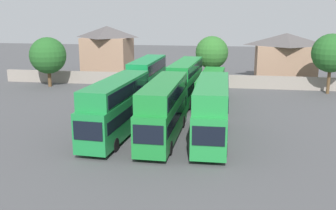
% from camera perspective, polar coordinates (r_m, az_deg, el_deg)
% --- Properties ---
extents(ground, '(140.00, 140.00, 0.00)m').
position_cam_1_polar(ground, '(51.24, 2.61, 1.51)').
color(ground, '#4C4C4F').
extents(depot_boundary_wall, '(56.00, 0.50, 1.80)m').
position_cam_1_polar(depot_boundary_wall, '(56.44, 3.24, 3.57)').
color(depot_boundary_wall, gray).
rests_on(depot_boundary_wall, ground).
extents(bus_1, '(3.32, 11.98, 4.93)m').
position_cam_1_polar(bus_1, '(34.12, -7.42, 0.00)').
color(bus_1, '#1B803B').
rests_on(bus_1, ground).
extents(bus_2, '(2.72, 11.86, 4.92)m').
position_cam_1_polar(bus_2, '(33.13, -0.62, -0.31)').
color(bus_2, '#1B7E31').
rests_on(bus_2, ground).
extents(bus_3, '(2.77, 11.42, 4.99)m').
position_cam_1_polar(bus_3, '(32.79, 6.34, -0.47)').
color(bus_3, '#20893B').
rests_on(bus_3, ground).
extents(bus_4, '(2.81, 10.40, 5.09)m').
position_cam_1_polar(bus_4, '(46.70, -3.00, 3.89)').
color(bus_4, '#138840').
rests_on(bus_4, ground).
extents(bus_5, '(3.16, 11.37, 4.84)m').
position_cam_1_polar(bus_5, '(46.44, 2.52, 3.68)').
color(bus_5, '#1A8936').
rests_on(bus_5, ground).
extents(bus_6, '(2.85, 11.92, 3.54)m').
position_cam_1_polar(bus_6, '(46.06, 6.22, 2.62)').
color(bus_6, '#1C892F').
rests_on(bus_6, ground).
extents(house_terrace_left, '(7.62, 7.45, 8.08)m').
position_cam_1_polar(house_terrace_left, '(67.13, -8.68, 7.81)').
color(house_terrace_left, '#9E7A60').
rests_on(house_terrace_left, ground).
extents(house_terrace_centre, '(9.18, 6.64, 7.27)m').
position_cam_1_polar(house_terrace_centre, '(63.32, 16.55, 6.69)').
color(house_terrace_centre, '#9E7A60').
rests_on(house_terrace_centre, ground).
extents(tree_left_of_lot, '(4.96, 4.96, 7.78)m').
position_cam_1_polar(tree_left_of_lot, '(55.08, 22.47, 6.91)').
color(tree_left_of_lot, brown).
rests_on(tree_left_of_lot, ground).
extents(tree_behind_wall, '(4.73, 4.73, 7.01)m').
position_cam_1_polar(tree_behind_wall, '(58.18, 6.33, 7.51)').
color(tree_behind_wall, brown).
rests_on(tree_behind_wall, ground).
extents(tree_right_of_lot, '(5.11, 5.11, 6.98)m').
position_cam_1_polar(tree_right_of_lot, '(58.46, -16.92, 6.83)').
color(tree_right_of_lot, brown).
rests_on(tree_right_of_lot, ground).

